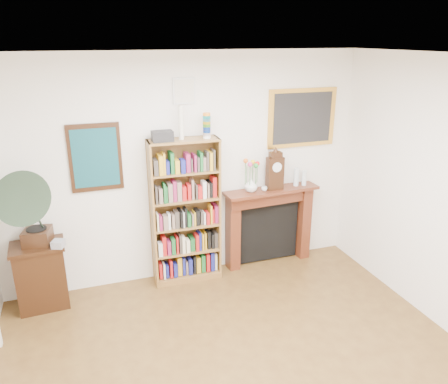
{
  "coord_description": "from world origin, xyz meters",
  "views": [
    {
      "loc": [
        -1.23,
        -2.49,
        2.94
      ],
      "look_at": [
        0.18,
        1.6,
        1.39
      ],
      "focal_mm": 35.0,
      "sensor_mm": 36.0,
      "label": 1
    }
  ],
  "objects_px": {
    "mantel_clock": "(275,171)",
    "gramophone": "(31,205)",
    "bottle_left": "(296,177)",
    "bottle_right": "(304,178)",
    "flower_vase": "(251,185)",
    "bookshelf": "(185,204)",
    "teacup": "(264,189)",
    "fireplace": "(269,219)",
    "side_cabinet": "(41,275)",
    "cd_stack": "(58,244)"
  },
  "relations": [
    {
      "from": "mantel_clock",
      "to": "gramophone",
      "type": "bearing_deg",
      "value": -177.23
    },
    {
      "from": "bottle_left",
      "to": "bottle_right",
      "type": "bearing_deg",
      "value": -13.55
    },
    {
      "from": "gramophone",
      "to": "flower_vase",
      "type": "relative_size",
      "value": 5.32
    },
    {
      "from": "bookshelf",
      "to": "teacup",
      "type": "xyz_separation_m",
      "value": [
        1.04,
        -0.02,
        0.09
      ]
    },
    {
      "from": "bottle_left",
      "to": "teacup",
      "type": "bearing_deg",
      "value": -172.35
    },
    {
      "from": "fireplace",
      "to": "teacup",
      "type": "xyz_separation_m",
      "value": [
        -0.12,
        -0.09,
        0.48
      ]
    },
    {
      "from": "flower_vase",
      "to": "bottle_right",
      "type": "distance_m",
      "value": 0.76
    },
    {
      "from": "side_cabinet",
      "to": "fireplace",
      "type": "bearing_deg",
      "value": -0.32
    },
    {
      "from": "gramophone",
      "to": "bottle_right",
      "type": "bearing_deg",
      "value": 15.27
    },
    {
      "from": "cd_stack",
      "to": "mantel_clock",
      "type": "distance_m",
      "value": 2.72
    },
    {
      "from": "bookshelf",
      "to": "teacup",
      "type": "distance_m",
      "value": 1.04
    },
    {
      "from": "gramophone",
      "to": "bottle_left",
      "type": "relative_size",
      "value": 3.84
    },
    {
      "from": "cd_stack",
      "to": "gramophone",
      "type": "bearing_deg",
      "value": 177.71
    },
    {
      "from": "bookshelf",
      "to": "flower_vase",
      "type": "xyz_separation_m",
      "value": [
        0.86,
        0.02,
        0.14
      ]
    },
    {
      "from": "mantel_clock",
      "to": "teacup",
      "type": "bearing_deg",
      "value": -170.05
    },
    {
      "from": "side_cabinet",
      "to": "teacup",
      "type": "distance_m",
      "value": 2.84
    },
    {
      "from": "mantel_clock",
      "to": "bottle_right",
      "type": "relative_size",
      "value": 2.47
    },
    {
      "from": "bookshelf",
      "to": "bottle_right",
      "type": "height_order",
      "value": "bookshelf"
    },
    {
      "from": "bookshelf",
      "to": "mantel_clock",
      "type": "distance_m",
      "value": 1.22
    },
    {
      "from": "fireplace",
      "to": "gramophone",
      "type": "xyz_separation_m",
      "value": [
        -2.85,
        -0.27,
        0.67
      ]
    },
    {
      "from": "bookshelf",
      "to": "bottle_right",
      "type": "relative_size",
      "value": 10.48
    },
    {
      "from": "fireplace",
      "to": "bottle_left",
      "type": "xyz_separation_m",
      "value": [
        0.36,
        -0.03,
        0.57
      ]
    },
    {
      "from": "side_cabinet",
      "to": "fireplace",
      "type": "xyz_separation_m",
      "value": [
        2.87,
        0.13,
        0.24
      ]
    },
    {
      "from": "bookshelf",
      "to": "bottle_left",
      "type": "distance_m",
      "value": 1.53
    },
    {
      "from": "fireplace",
      "to": "teacup",
      "type": "height_order",
      "value": "teacup"
    },
    {
      "from": "flower_vase",
      "to": "teacup",
      "type": "xyz_separation_m",
      "value": [
        0.17,
        -0.04,
        -0.06
      ]
    },
    {
      "from": "bottle_left",
      "to": "bottle_right",
      "type": "distance_m",
      "value": 0.11
    },
    {
      "from": "bookshelf",
      "to": "mantel_clock",
      "type": "relative_size",
      "value": 4.25
    },
    {
      "from": "flower_vase",
      "to": "cd_stack",
      "type": "bearing_deg",
      "value": -174.69
    },
    {
      "from": "side_cabinet",
      "to": "teacup",
      "type": "height_order",
      "value": "teacup"
    },
    {
      "from": "gramophone",
      "to": "cd_stack",
      "type": "bearing_deg",
      "value": 9.3
    },
    {
      "from": "gramophone",
      "to": "bottle_left",
      "type": "distance_m",
      "value": 3.22
    },
    {
      "from": "bookshelf",
      "to": "flower_vase",
      "type": "height_order",
      "value": "bookshelf"
    },
    {
      "from": "cd_stack",
      "to": "bottle_right",
      "type": "distance_m",
      "value": 3.13
    },
    {
      "from": "side_cabinet",
      "to": "fireplace",
      "type": "distance_m",
      "value": 2.88
    },
    {
      "from": "fireplace",
      "to": "bottle_right",
      "type": "xyz_separation_m",
      "value": [
        0.47,
        -0.05,
        0.55
      ]
    },
    {
      "from": "gramophone",
      "to": "bottle_left",
      "type": "height_order",
      "value": "gramophone"
    },
    {
      "from": "bottle_right",
      "to": "bottle_left",
      "type": "bearing_deg",
      "value": 166.45
    },
    {
      "from": "fireplace",
      "to": "bottle_right",
      "type": "height_order",
      "value": "bottle_right"
    },
    {
      "from": "bookshelf",
      "to": "mantel_clock",
      "type": "bearing_deg",
      "value": 2.29
    },
    {
      "from": "flower_vase",
      "to": "bottle_right",
      "type": "bearing_deg",
      "value": 0.33
    },
    {
      "from": "side_cabinet",
      "to": "flower_vase",
      "type": "height_order",
      "value": "flower_vase"
    },
    {
      "from": "mantel_clock",
      "to": "side_cabinet",
      "type": "bearing_deg",
      "value": -179.96
    },
    {
      "from": "side_cabinet",
      "to": "mantel_clock",
      "type": "xyz_separation_m",
      "value": [
        2.9,
        0.07,
        0.92
      ]
    },
    {
      "from": "bookshelf",
      "to": "bottle_left",
      "type": "xyz_separation_m",
      "value": [
        1.52,
        0.05,
        0.18
      ]
    },
    {
      "from": "teacup",
      "to": "bottle_right",
      "type": "xyz_separation_m",
      "value": [
        0.59,
        0.04,
        0.07
      ]
    },
    {
      "from": "side_cabinet",
      "to": "bottle_right",
      "type": "relative_size",
      "value": 3.88
    },
    {
      "from": "bottle_left",
      "to": "flower_vase",
      "type": "bearing_deg",
      "value": -177.42
    },
    {
      "from": "teacup",
      "to": "bottle_left",
      "type": "xyz_separation_m",
      "value": [
        0.49,
        0.07,
        0.09
      ]
    },
    {
      "from": "side_cabinet",
      "to": "flower_vase",
      "type": "relative_size",
      "value": 4.48
    }
  ]
}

